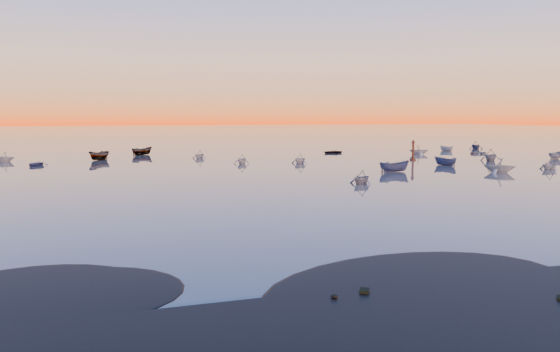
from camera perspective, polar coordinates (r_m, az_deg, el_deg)
name	(u,v)px	position (r m, az deg, el deg)	size (l,w,h in m)	color
ground	(184,148)	(124.03, -10.05, 2.94)	(600.00, 600.00, 0.00)	#696058
mud_lobes	(484,260)	(28.71, 20.54, -8.26)	(140.00, 6.00, 0.07)	black
moored_fleet	(231,166)	(77.92, -5.09, 1.09)	(124.00, 58.00, 1.20)	#BCBCB7
boat_near_center	(394,172)	(70.32, 11.83, 0.42)	(4.03, 1.71, 1.40)	navy
boat_near_right	(499,173)	(73.44, 21.94, 0.34)	(3.90, 1.75, 1.36)	#BCBCB7
channel_marker	(413,152)	(89.55, 13.73, 2.48)	(0.97, 0.97, 3.44)	#491B0F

